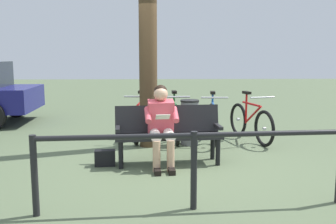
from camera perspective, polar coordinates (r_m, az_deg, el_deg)
The scene contains 11 objects.
ground_plane at distance 5.73m, azimuth 1.70°, elevation -8.08°, with size 40.00×40.00×0.00m, color #566647.
bench at distance 5.80m, azimuth 0.01°, elevation -2.71°, with size 1.63×0.61×0.87m.
person_reading at distance 5.59m, azimuth -1.00°, elevation -1.47°, with size 0.51×0.79×1.20m.
handbag at distance 5.77m, azimuth -9.42°, elevation -6.82°, with size 0.30×0.14×0.24m, color black.
tree_trunk at distance 6.77m, azimuth -3.03°, elevation 12.34°, with size 0.32×0.32×4.17m, color #4C3823.
litter_bin at distance 6.98m, azimuth 3.25°, elevation -1.55°, with size 0.34×0.34×0.83m.
bicycle_orange at distance 7.46m, azimuth 12.24°, elevation -1.49°, with size 0.58×1.64×0.94m.
bicycle_silver at distance 7.33m, azimuth 6.73°, elevation -1.54°, with size 0.48×1.68×0.94m.
bicycle_purple at distance 7.40m, azimuth 1.04°, elevation -1.37°, with size 0.48×1.68×0.94m.
bicycle_blue at distance 7.47m, azimuth -4.21°, elevation -1.31°, with size 0.48×1.68×0.94m.
railing_fence at distance 4.04m, azimuth 3.92°, elevation -6.42°, with size 3.34×0.30×0.85m.
Camera 1 is at (0.37, 5.47, 1.65)m, focal length 40.67 mm.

